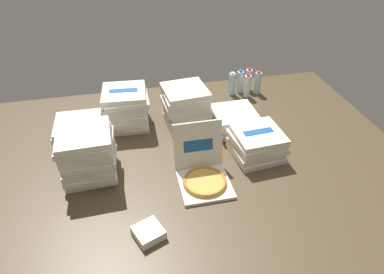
# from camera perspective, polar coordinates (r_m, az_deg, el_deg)

# --- Properties ---
(ground_plane) EXTENTS (3.20, 2.40, 0.02)m
(ground_plane) POSITION_cam_1_polar(r_m,az_deg,el_deg) (2.57, 0.42, -4.00)
(ground_plane) COLOR #4C3D28
(open_pizza_box) EXTENTS (0.34, 0.42, 0.36)m
(open_pizza_box) POSITION_cam_1_polar(r_m,az_deg,el_deg) (2.36, 1.81, -5.83)
(open_pizza_box) COLOR silver
(open_pizza_box) RESTS_ON ground_plane
(pizza_stack_right_near) EXTENTS (0.39, 0.39, 0.20)m
(pizza_stack_right_near) POSITION_cam_1_polar(r_m,az_deg,el_deg) (2.60, 10.58, -1.02)
(pizza_stack_right_near) COLOR silver
(pizza_stack_right_near) RESTS_ON ground_plane
(pizza_stack_left_mid) EXTENTS (0.37, 0.38, 0.32)m
(pizza_stack_left_mid) POSITION_cam_1_polar(r_m,az_deg,el_deg) (2.90, -10.80, 4.63)
(pizza_stack_left_mid) COLOR silver
(pizza_stack_left_mid) RESTS_ON ground_plane
(pizza_stack_left_far) EXTENTS (0.39, 0.38, 0.16)m
(pizza_stack_left_far) POSITION_cam_1_polar(r_m,az_deg,el_deg) (2.88, 7.07, 2.90)
(pizza_stack_left_far) COLOR silver
(pizza_stack_left_far) RESTS_ON ground_plane
(pizza_stack_center_near) EXTENTS (0.37, 0.37, 0.36)m
(pizza_stack_center_near) POSITION_cam_1_polar(r_m,az_deg,el_deg) (2.43, -16.74, -2.66)
(pizza_stack_center_near) COLOR silver
(pizza_stack_center_near) RESTS_ON ground_plane
(pizza_stack_right_far) EXTENTS (0.39, 0.38, 0.32)m
(pizza_stack_right_far) POSITION_cam_1_polar(r_m,az_deg,el_deg) (2.89, -1.03, 5.16)
(pizza_stack_right_far) COLOR silver
(pizza_stack_right_far) RESTS_ON ground_plane
(pizza_stack_center_far) EXTENTS (0.37, 0.37, 0.20)m
(pizza_stack_center_far) POSITION_cam_1_polar(r_m,az_deg,el_deg) (2.81, -18.01, 0.80)
(pizza_stack_center_far) COLOR silver
(pizza_stack_center_far) RESTS_ON ground_plane
(water_bottle_0) EXTENTS (0.06, 0.06, 0.23)m
(water_bottle_0) POSITION_cam_1_polar(r_m,az_deg,el_deg) (3.47, 9.29, 9.31)
(water_bottle_0) COLOR silver
(water_bottle_0) RESTS_ON ground_plane
(water_bottle_1) EXTENTS (0.06, 0.06, 0.23)m
(water_bottle_1) POSITION_cam_1_polar(r_m,az_deg,el_deg) (3.35, 9.08, 8.32)
(water_bottle_1) COLOR white
(water_bottle_1) RESTS_ON ground_plane
(water_bottle_2) EXTENTS (0.06, 0.06, 0.23)m
(water_bottle_2) POSITION_cam_1_polar(r_m,az_deg,el_deg) (3.37, 6.60, 8.71)
(water_bottle_2) COLOR silver
(water_bottle_2) RESTS_ON ground_plane
(water_bottle_3) EXTENTS (0.06, 0.06, 0.23)m
(water_bottle_3) POSITION_cam_1_polar(r_m,az_deg,el_deg) (3.42, 7.91, 9.02)
(water_bottle_3) COLOR silver
(water_bottle_3) RESTS_ON ground_plane
(water_bottle_4) EXTENTS (0.06, 0.06, 0.23)m
(water_bottle_4) POSITION_cam_1_polar(r_m,az_deg,el_deg) (3.43, 10.77, 8.79)
(water_bottle_4) COLOR silver
(water_bottle_4) RESTS_ON ground_plane
(napkin_pile) EXTENTS (0.20, 0.20, 0.06)m
(napkin_pile) POSITION_cam_1_polar(r_m,az_deg,el_deg) (2.07, -7.19, -15.37)
(napkin_pile) COLOR white
(napkin_pile) RESTS_ON ground_plane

